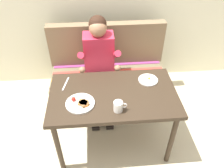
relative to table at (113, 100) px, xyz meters
The scene contains 8 objects.
ground_plane 0.65m from the table, ahead, with size 8.00×8.00×0.00m, color beige.
table is the anchor object (origin of this frame).
couch 0.83m from the table, 90.00° to the left, with size 1.44×0.56×1.00m.
person 0.61m from the table, 100.40° to the left, with size 0.45×0.61×1.21m.
plate_breakfast 0.34m from the table, 158.52° to the right, with size 0.26×0.26×0.05m.
plate_eggs 0.41m from the table, 24.02° to the left, with size 0.19×0.19×0.04m.
coffee_mug 0.26m from the table, 83.97° to the right, with size 0.12×0.08×0.10m.
knife 0.50m from the table, 158.61° to the left, with size 0.01×0.20×0.01m, color silver.
Camera 1 is at (-0.14, -1.55, 2.13)m, focal length 35.81 mm.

